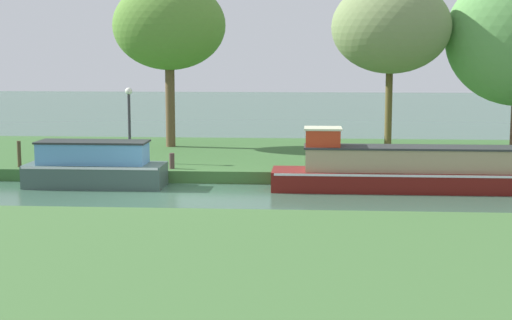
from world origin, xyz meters
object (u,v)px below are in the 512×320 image
at_px(mooring_post_near, 19,154).
at_px(willow_tree_left, 169,26).
at_px(slate_narrowboat, 95,167).
at_px(willow_tree_centre, 391,27).
at_px(mooring_post_far, 172,161).
at_px(maroon_barge, 416,170).
at_px(lamp_post, 129,115).

bearing_deg(mooring_post_near, willow_tree_left, 56.25).
bearing_deg(mooring_post_near, slate_narrowboat, -24.32).
bearing_deg(willow_tree_centre, mooring_post_far, -153.71).
xyz_separation_m(mooring_post_near, mooring_post_far, (5.17, 0.00, -0.18)).
bearing_deg(willow_tree_left, maroon_barge, -39.45).
relative_size(willow_tree_left, mooring_post_near, 7.56).
bearing_deg(slate_narrowboat, willow_tree_centre, 27.39).
bearing_deg(mooring_post_far, lamp_post, 142.09).
relative_size(willow_tree_left, lamp_post, 2.55).
xyz_separation_m(maroon_barge, willow_tree_centre, (-0.39, 5.00, 4.48)).
distance_m(lamp_post, mooring_post_far, 2.59).
relative_size(slate_narrowboat, lamp_post, 1.67).
bearing_deg(willow_tree_left, mooring_post_far, -79.35).
xyz_separation_m(willow_tree_left, mooring_post_near, (-4.03, -6.03, -4.40)).
height_order(willow_tree_centre, mooring_post_far, willow_tree_centre).
bearing_deg(mooring_post_near, mooring_post_far, 0.00).
height_order(slate_narrowboat, mooring_post_near, slate_narrowboat).
bearing_deg(maroon_barge, mooring_post_far, 170.33).
relative_size(lamp_post, mooring_post_far, 5.07).
distance_m(willow_tree_left, mooring_post_far, 7.66).
bearing_deg(willow_tree_centre, willow_tree_left, 164.56).
distance_m(maroon_barge, willow_tree_centre, 6.73).
xyz_separation_m(slate_narrowboat, willow_tree_left, (1.09, 7.36, 4.61)).
height_order(maroon_barge, slate_narrowboat, maroon_barge).
height_order(slate_narrowboat, lamp_post, lamp_post).
bearing_deg(lamp_post, maroon_barge, -15.64).
xyz_separation_m(slate_narrowboat, mooring_post_near, (-2.94, 1.33, 0.20)).
bearing_deg(slate_narrowboat, mooring_post_near, 155.68).
xyz_separation_m(slate_narrowboat, willow_tree_centre, (9.65, 5.00, 4.47)).
bearing_deg(willow_tree_left, lamp_post, -97.07).
relative_size(slate_narrowboat, mooring_post_far, 8.47).
bearing_deg(willow_tree_centre, maroon_barge, -85.59).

